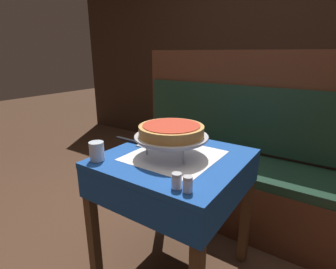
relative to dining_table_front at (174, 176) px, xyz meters
The scene contains 12 objects.
ground_plane 0.63m from the dining_table_front, ahead, with size 14.00×14.00×0.00m, color #472D1E.
dining_table_front is the anchor object (origin of this frame).
dining_table_rear 1.54m from the dining_table_front, 95.99° to the left, with size 0.69×0.69×0.74m.
booth_bench 0.80m from the dining_table_front, 90.11° to the left, with size 1.67×0.52×1.27m.
back_wall_panel 2.15m from the dining_table_front, 90.00° to the left, with size 6.00×0.04×2.40m, color black.
pizza_pan_stand 0.21m from the dining_table_front, 148.77° to the right, with size 0.38×0.38×0.11m.
deep_dish_pizza 0.25m from the dining_table_front, 148.77° to the right, with size 0.33×0.33×0.06m.
pizza_server 0.33m from the dining_table_front, behind, with size 0.28×0.08×0.01m.
water_glass_near 0.42m from the dining_table_front, 136.86° to the right, with size 0.07×0.07×0.09m.
salt_shaker 0.37m from the dining_table_front, 55.57° to the right, with size 0.04×0.04×0.06m.
pepper_shaker 0.40m from the dining_table_front, 49.19° to the right, with size 0.04×0.04×0.06m.
condiment_caddy 1.61m from the dining_table_front, 96.51° to the left, with size 0.13×0.13×0.16m.
Camera 1 is at (0.68, -1.07, 1.25)m, focal length 28.00 mm.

